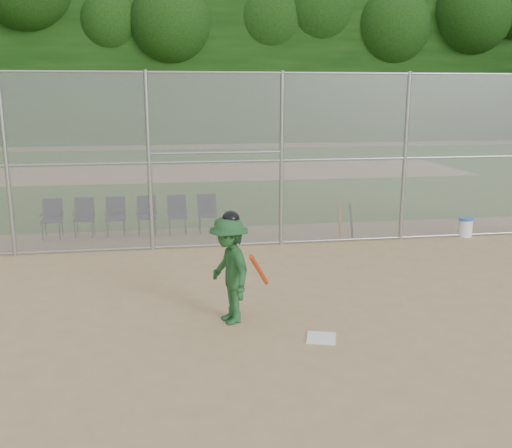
{
  "coord_description": "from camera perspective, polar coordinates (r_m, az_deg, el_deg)",
  "views": [
    {
      "loc": [
        -1.67,
        -7.84,
        3.51
      ],
      "look_at": [
        0.0,
        2.5,
        1.1
      ],
      "focal_mm": 40.0,
      "sensor_mm": 36.0,
      "label": 1
    }
  ],
  "objects": [
    {
      "name": "treeline",
      "position": [
        27.96,
        -6.0,
        16.98
      ],
      "size": [
        81.0,
        60.0,
        11.0
      ],
      "color": "black",
      "rests_on": "ground"
    },
    {
      "name": "chair_4",
      "position": [
        14.66,
        -7.88,
        0.91
      ],
      "size": [
        0.54,
        0.52,
        0.96
      ],
      "primitive_type": null,
      "color": "#0F1338",
      "rests_on": "ground"
    },
    {
      "name": "chair_5",
      "position": [
        14.69,
        -4.89,
        1.01
      ],
      "size": [
        0.54,
        0.52,
        0.96
      ],
      "primitive_type": null,
      "color": "#0F1338",
      "rests_on": "ground"
    },
    {
      "name": "spare_bats",
      "position": [
        14.32,
        8.93,
        0.31
      ],
      "size": [
        0.36,
        0.35,
        0.83
      ],
      "color": "#D84C14",
      "rests_on": "ground"
    },
    {
      "name": "dirt_patch_far",
      "position": [
        26.12,
        -5.46,
        5.2
      ],
      "size": [
        24.0,
        24.0,
        0.0
      ],
      "primitive_type": "plane",
      "color": "tan",
      "rests_on": "ground"
    },
    {
      "name": "chair_3",
      "position": [
        14.66,
        -10.88,
        0.8
      ],
      "size": [
        0.54,
        0.52,
        0.96
      ],
      "primitive_type": null,
      "color": "#0F1338",
      "rests_on": "ground"
    },
    {
      "name": "chair_2",
      "position": [
        14.71,
        -13.87,
        0.69
      ],
      "size": [
        0.54,
        0.52,
        0.96
      ],
      "primitive_type": null,
      "color": "#0F1338",
      "rests_on": "ground"
    },
    {
      "name": "batter_at_plate",
      "position": [
        8.82,
        -2.69,
        -4.54
      ],
      "size": [
        1.05,
        1.31,
        1.78
      ],
      "color": "#1F4F26",
      "rests_on": "ground"
    },
    {
      "name": "backstop_fence",
      "position": [
        13.02,
        -1.77,
        6.6
      ],
      "size": [
        16.09,
        0.09,
        4.0
      ],
      "color": "gray",
      "rests_on": "ground"
    },
    {
      "name": "water_cooler",
      "position": [
        15.19,
        20.17,
        -0.28
      ],
      "size": [
        0.37,
        0.37,
        0.47
      ],
      "color": "white",
      "rests_on": "ground"
    },
    {
      "name": "chair_0",
      "position": [
        14.92,
        -19.75,
        0.47
      ],
      "size": [
        0.54,
        0.52,
        0.96
      ],
      "primitive_type": null,
      "color": "#0F1338",
      "rests_on": "ground"
    },
    {
      "name": "chair_1",
      "position": [
        14.79,
        -16.83,
        0.58
      ],
      "size": [
        0.54,
        0.52,
        0.96
      ],
      "primitive_type": null,
      "color": "#0F1338",
      "rests_on": "ground"
    },
    {
      "name": "ground",
      "position": [
        8.75,
        2.66,
        -10.71
      ],
      "size": [
        100.0,
        100.0,
        0.0
      ],
      "primitive_type": "plane",
      "color": "tan",
      "rests_on": "ground"
    },
    {
      "name": "grass_strip",
      "position": [
        26.13,
        -5.46,
        5.2
      ],
      "size": [
        100.0,
        100.0,
        0.0
      ],
      "primitive_type": "plane",
      "color": "#305D1C",
      "rests_on": "ground"
    },
    {
      "name": "home_plate",
      "position": [
        8.57,
        6.55,
        -11.24
      ],
      "size": [
        0.53,
        0.53,
        0.02
      ],
      "primitive_type": "cube",
      "rotation": [
        0.0,
        0.0,
        -0.31
      ],
      "color": "white",
      "rests_on": "ground"
    }
  ]
}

